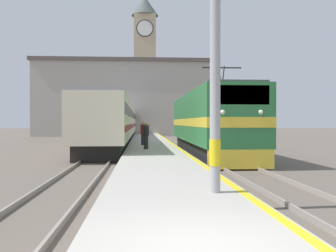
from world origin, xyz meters
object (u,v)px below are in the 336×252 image
at_px(catenary_mast, 220,0).
at_px(second_waiting_passenger, 146,135).
at_px(person_on_platform, 143,133).
at_px(locomotive_train, 208,123).
at_px(clock_tower, 145,61).
at_px(passenger_train, 119,122).

relative_size(catenary_mast, second_waiting_passenger, 5.36).
xyz_separation_m(person_on_platform, second_waiting_passenger, (0.16, -4.04, -0.01)).
height_order(locomotive_train, clock_tower, clock_tower).
relative_size(locomotive_train, catenary_mast, 1.89).
bearing_deg(locomotive_train, second_waiting_passenger, -169.52).
xyz_separation_m(catenary_mast, clock_tower, (-1.12, 58.29, 7.69)).
distance_m(locomotive_train, passenger_train, 16.79).
bearing_deg(person_on_platform, catenary_mast, -84.92).
height_order(passenger_train, clock_tower, clock_tower).
relative_size(locomotive_train, second_waiting_passenger, 10.10).
xyz_separation_m(catenary_mast, person_on_platform, (-1.64, 18.48, -3.49)).
bearing_deg(passenger_train, second_waiting_passenger, -81.12).
bearing_deg(locomotive_train, passenger_train, 112.33).
height_order(passenger_train, catenary_mast, catenary_mast).
xyz_separation_m(passenger_train, clock_tower, (2.89, 27.61, 10.45)).
bearing_deg(clock_tower, person_on_platform, -90.75).
distance_m(passenger_train, clock_tower, 29.66).
relative_size(catenary_mast, clock_tower, 0.37).
height_order(locomotive_train, passenger_train, locomotive_train).
distance_m(catenary_mast, person_on_platform, 18.88).
distance_m(passenger_train, person_on_platform, 12.45).
xyz_separation_m(passenger_train, second_waiting_passenger, (2.54, -16.24, -0.75)).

